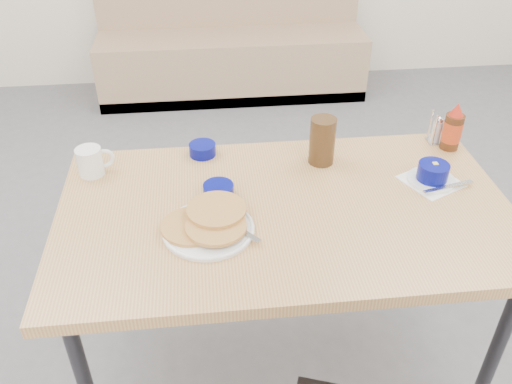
{
  "coord_description": "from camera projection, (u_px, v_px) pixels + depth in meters",
  "views": [
    {
      "loc": [
        -0.23,
        -1.06,
        1.77
      ],
      "look_at": [
        -0.09,
        0.26,
        0.82
      ],
      "focal_mm": 38.0,
      "sensor_mm": 36.0,
      "label": 1
    }
  ],
  "objects": [
    {
      "name": "sugar_wrapper",
      "position": [
        178.0,
        234.0,
        1.56
      ],
      "size": [
        0.04,
        0.03,
        0.0
      ],
      "primitive_type": "cube",
      "rotation": [
        0.0,
        0.0,
        0.35
      ],
      "color": "#F55651",
      "rests_on": "dining_table"
    },
    {
      "name": "condiment_caddy",
      "position": [
        442.0,
        131.0,
        1.97
      ],
      "size": [
        0.1,
        0.06,
        0.12
      ],
      "rotation": [
        0.0,
        0.0,
        0.01
      ],
      "color": "silver",
      "rests_on": "dining_table"
    },
    {
      "name": "pancake_plate",
      "position": [
        208.0,
        225.0,
        1.57
      ],
      "size": [
        0.28,
        0.27,
        0.05
      ],
      "rotation": [
        0.0,
        0.0,
        0.39
      ],
      "color": "white",
      "rests_on": "dining_table"
    },
    {
      "name": "butter_bowl",
      "position": [
        218.0,
        191.0,
        1.7
      ],
      "size": [
        0.1,
        0.1,
        0.04
      ],
      "rotation": [
        0.0,
        0.0,
        0.03
      ],
      "color": "#040A6C",
      "rests_on": "dining_table"
    },
    {
      "name": "dining_table",
      "position": [
        285.0,
        223.0,
        1.7
      ],
      "size": [
        1.4,
        0.8,
        0.76
      ],
      "color": "tan",
      "rests_on": "ground"
    },
    {
      "name": "grits_setting",
      "position": [
        433.0,
        174.0,
        1.76
      ],
      "size": [
        0.24,
        0.22,
        0.07
      ],
      "rotation": [
        0.0,
        0.0,
        0.45
      ],
      "color": "white",
      "rests_on": "dining_table"
    },
    {
      "name": "amber_tumbler",
      "position": [
        322.0,
        141.0,
        1.83
      ],
      "size": [
        0.11,
        0.11,
        0.17
      ],
      "primitive_type": "cylinder",
      "rotation": [
        0.0,
        0.0,
        -0.3
      ],
      "color": "#3E2813",
      "rests_on": "dining_table"
    },
    {
      "name": "creamer_bowl",
      "position": [
        202.0,
        150.0,
        1.91
      ],
      "size": [
        0.09,
        0.09,
        0.04
      ],
      "rotation": [
        0.0,
        0.0,
        0.39
      ],
      "color": "#040A6C",
      "rests_on": "dining_table"
    },
    {
      "name": "booth_bench",
      "position": [
        231.0,
        44.0,
        3.95
      ],
      "size": [
        1.9,
        0.56,
        1.22
      ],
      "color": "tan",
      "rests_on": "ground"
    },
    {
      "name": "syrup_bottle",
      "position": [
        453.0,
        129.0,
        1.91
      ],
      "size": [
        0.07,
        0.07,
        0.18
      ],
      "rotation": [
        0.0,
        0.0,
        0.11
      ],
      "color": "#47230F",
      "rests_on": "dining_table"
    },
    {
      "name": "coffee_mug",
      "position": [
        91.0,
        161.0,
        1.79
      ],
      "size": [
        0.12,
        0.08,
        0.1
      ],
      "rotation": [
        0.0,
        0.0,
        0.28
      ],
      "color": "white",
      "rests_on": "dining_table"
    }
  ]
}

